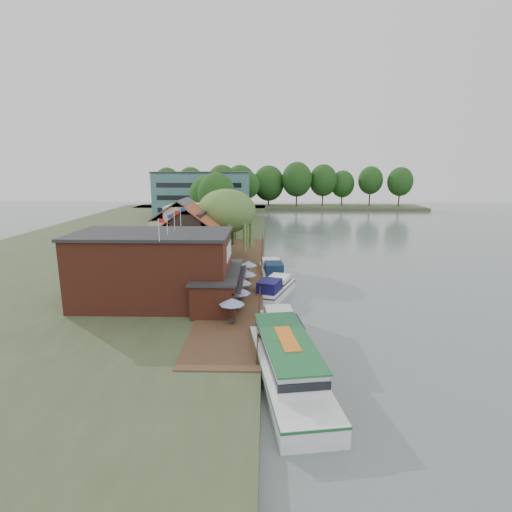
{
  "coord_description": "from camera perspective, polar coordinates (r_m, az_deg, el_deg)",
  "views": [
    {
      "loc": [
        -4.74,
        -39.47,
        14.55
      ],
      "look_at": [
        -6.0,
        12.0,
        3.0
      ],
      "focal_mm": 28.0,
      "sensor_mm": 36.0,
      "label": 1
    }
  ],
  "objects": [
    {
      "name": "bank_tree_2",
      "position": [
        98.44,
        -5.15,
        8.03
      ],
      "size": [
        6.46,
        6.46,
        11.43
      ],
      "primitive_type": null,
      "color": "#143811",
      "rests_on": "land_bank"
    },
    {
      "name": "bank_tree_5",
      "position": [
        132.31,
        -3.98,
        9.57
      ],
      "size": [
        8.1,
        8.1,
        13.04
      ],
      "primitive_type": null,
      "color": "#143811",
      "rests_on": "land_bank"
    },
    {
      "name": "umbrella_5",
      "position": [
        48.2,
        -1.1,
        -2.1
      ],
      "size": [
        2.06,
        2.06,
        2.38
      ],
      "primitive_type": null,
      "color": "navy",
      "rests_on": "quay_deck"
    },
    {
      "name": "cottage_a",
      "position": [
        55.23,
        -9.33,
        2.78
      ],
      "size": [
        8.6,
        7.6,
        8.5
      ],
      "primitive_type": null,
      "color": "black",
      "rests_on": "land_bank"
    },
    {
      "name": "land_bank",
      "position": [
        79.88,
        -17.07,
        1.95
      ],
      "size": [
        50.0,
        140.0,
        1.0
      ],
      "primitive_type": "cube",
      "color": "#384728",
      "rests_on": "ground"
    },
    {
      "name": "swan",
      "position": [
        29.64,
        1.76,
        -16.27
      ],
      "size": [
        0.44,
        0.44,
        0.44
      ],
      "primitive_type": "sphere",
      "color": "white",
      "rests_on": "ground"
    },
    {
      "name": "bank_tree_3",
      "position": [
        116.37,
        -4.83,
        9.4
      ],
      "size": [
        8.98,
        8.98,
        14.11
      ],
      "primitive_type": null,
      "color": "#143811",
      "rests_on": "land_bank"
    },
    {
      "name": "hotel_block",
      "position": [
        111.07,
        -7.63,
        8.71
      ],
      "size": [
        25.4,
        12.4,
        12.3
      ],
      "primitive_type": null,
      "color": "#38666B",
      "rests_on": "land_bank"
    },
    {
      "name": "bank_tree_4",
      "position": [
        125.75,
        -1.17,
        9.25
      ],
      "size": [
        7.31,
        7.31,
        12.23
      ],
      "primitive_type": null,
      "color": "#143811",
      "rests_on": "land_bank"
    },
    {
      "name": "bank_tree_1",
      "position": [
        91.44,
        -6.98,
        7.75
      ],
      "size": [
        7.91,
        7.91,
        11.79
      ],
      "primitive_type": null,
      "color": "#143811",
      "rests_on": "land_bank"
    },
    {
      "name": "umbrella_2",
      "position": [
        40.87,
        -2.11,
        -4.82
      ],
      "size": [
        2.09,
        2.09,
        2.38
      ],
      "primitive_type": null,
      "color": "navy",
      "rests_on": "quay_deck"
    },
    {
      "name": "tour_boat",
      "position": [
        28.15,
        4.71,
        -14.95
      ],
      "size": [
        6.05,
        14.46,
        3.06
      ],
      "primitive_type": null,
      "rotation": [
        0.0,
        0.0,
        0.15
      ],
      "color": "silver",
      "rests_on": "ground"
    },
    {
      "name": "ground",
      "position": [
        42.33,
        7.81,
        -7.58
      ],
      "size": [
        260.0,
        260.0,
        0.0
      ],
      "primitive_type": "plane",
      "color": "slate",
      "rests_on": "ground"
    },
    {
      "name": "quay_deck",
      "position": [
        51.38,
        -2.29,
        -2.6
      ],
      "size": [
        6.0,
        50.0,
        0.1
      ],
      "primitive_type": "cube",
      "color": "#47301E",
      "rests_on": "land_bank"
    },
    {
      "name": "bank_tree_0",
      "position": [
        82.82,
        -5.63,
        7.53
      ],
      "size": [
        7.62,
        7.62,
        12.5
      ],
      "primitive_type": null,
      "color": "#143811",
      "rests_on": "land_bank"
    },
    {
      "name": "cruiser_2",
      "position": [
        53.37,
        2.36,
        -1.81
      ],
      "size": [
        4.1,
        10.44,
        2.49
      ],
      "primitive_type": null,
      "rotation": [
        0.0,
        0.0,
        0.08
      ],
      "color": "white",
      "rests_on": "ground"
    },
    {
      "name": "cottage_b",
      "position": [
        65.5,
        -10.32,
        4.28
      ],
      "size": [
        9.6,
        8.6,
        8.5
      ],
      "primitive_type": null,
      "color": "beige",
      "rests_on": "land_bank"
    },
    {
      "name": "umbrella_4",
      "position": [
        45.53,
        -3.04,
        -3.0
      ],
      "size": [
        2.42,
        2.42,
        2.38
      ],
      "primitive_type": null,
      "color": "#1B3D97",
      "rests_on": "quay_deck"
    },
    {
      "name": "umbrella_0",
      "position": [
        34.97,
        -3.43,
        -7.91
      ],
      "size": [
        2.25,
        2.25,
        2.38
      ],
      "primitive_type": null,
      "color": "navy",
      "rests_on": "quay_deck"
    },
    {
      "name": "pub",
      "position": [
        40.79,
        -11.77,
        -1.67
      ],
      "size": [
        20.0,
        11.0,
        7.3
      ],
      "primitive_type": null,
      "color": "maroon",
      "rests_on": "land_bank"
    },
    {
      "name": "umbrella_1",
      "position": [
        37.9,
        -2.59,
        -6.24
      ],
      "size": [
        2.46,
        2.46,
        2.38
      ],
      "primitive_type": null,
      "color": "navy",
      "rests_on": "quay_deck"
    },
    {
      "name": "cruiser_0",
      "position": [
        34.62,
        3.81,
        -9.99
      ],
      "size": [
        4.59,
        10.55,
        2.49
      ],
      "primitive_type": null,
      "rotation": [
        0.0,
        0.0,
        0.13
      ],
      "color": "silver",
      "rests_on": "ground"
    },
    {
      "name": "quay_rail",
      "position": [
        51.65,
        0.74,
        -1.99
      ],
      "size": [
        0.2,
        49.0,
        1.0
      ],
      "primitive_type": null,
      "color": "black",
      "rests_on": "land_bank"
    },
    {
      "name": "willow",
      "position": [
        59.34,
        -4.19,
        4.53
      ],
      "size": [
        8.6,
        8.6,
        10.43
      ],
      "primitive_type": null,
      "color": "#476B2D",
      "rests_on": "land_bank"
    },
    {
      "name": "umbrella_3",
      "position": [
        44.0,
        -1.29,
        -3.54
      ],
      "size": [
        2.13,
        2.13,
        2.38
      ],
      "primitive_type": null,
      "color": "navy",
      "rests_on": "quay_deck"
    },
    {
      "name": "cruiser_1",
      "position": [
        45.99,
        2.67,
        -4.31
      ],
      "size": [
        6.13,
        10.04,
        2.3
      ],
      "primitive_type": null,
      "rotation": [
        0.0,
        0.0,
        -0.34
      ],
      "color": "white",
      "rests_on": "ground"
    },
    {
      "name": "cottage_c",
      "position": [
        73.65,
        -5.86,
        5.32
      ],
      "size": [
        7.6,
        7.6,
        8.5
      ],
      "primitive_type": null,
      "color": "black",
      "rests_on": "land_bank"
    }
  ]
}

